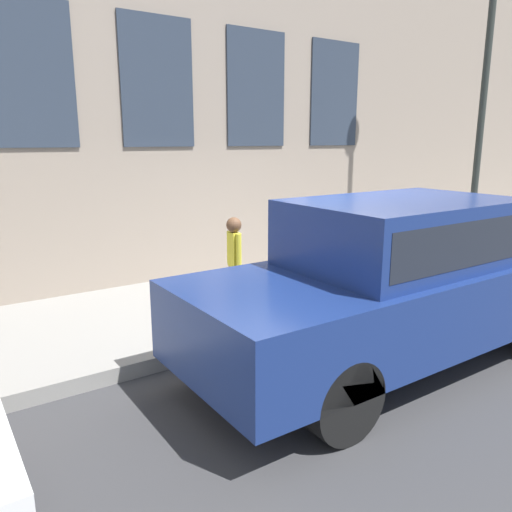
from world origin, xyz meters
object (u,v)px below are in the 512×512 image
at_px(fire_hydrant, 278,281).
at_px(parked_car_navy_near, 400,276).
at_px(person, 234,255).
at_px(street_lamp, 489,37).

xyz_separation_m(fire_hydrant, parked_car_navy_near, (-1.77, -0.35, 0.42)).
distance_m(person, parked_car_navy_near, 2.27).
relative_size(fire_hydrant, parked_car_navy_near, 0.16).
relative_size(person, parked_car_navy_near, 0.25).
xyz_separation_m(person, parked_car_navy_near, (-2.11, -0.83, 0.06)).
bearing_deg(fire_hydrant, street_lamp, -88.89).
xyz_separation_m(parked_car_navy_near, street_lamp, (1.86, -4.17, 3.16)).
xyz_separation_m(fire_hydrant, street_lamp, (0.09, -4.52, 3.58)).
distance_m(parked_car_navy_near, street_lamp, 5.55).
bearing_deg(fire_hydrant, parked_car_navy_near, -168.85).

